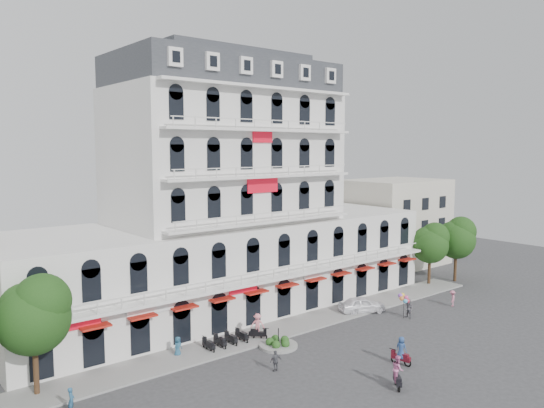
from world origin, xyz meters
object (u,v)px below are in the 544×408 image
at_px(parked_car, 362,305).
at_px(rider_southwest, 398,371).
at_px(rider_center, 257,326).
at_px(rider_east, 401,351).
at_px(balloon_vendor, 407,306).

relative_size(parked_car, rider_southwest, 2.00).
bearing_deg(rider_center, rider_east, -21.34).
height_order(parked_car, rider_east, rider_east).
xyz_separation_m(parked_car, balloon_vendor, (2.00, -3.99, 0.46)).
bearing_deg(parked_car, rider_southwest, 163.34).
relative_size(rider_southwest, rider_center, 1.00).
height_order(rider_southwest, balloon_vendor, balloon_vendor).
relative_size(rider_southwest, balloon_vendor, 0.96).
xyz_separation_m(rider_east, rider_center, (-5.27, 11.02, 0.15)).
xyz_separation_m(parked_car, rider_center, (-12.80, 0.52, 0.46)).
bearing_deg(rider_southwest, parked_car, 0.91).
bearing_deg(rider_southwest, balloon_vendor, -14.31).
bearing_deg(rider_east, balloon_vendor, -65.83).
height_order(parked_car, balloon_vendor, balloon_vendor).
bearing_deg(rider_east, rider_center, 15.40).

